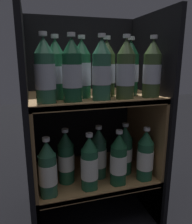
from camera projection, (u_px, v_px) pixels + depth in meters
fridge_back_wall at (83, 111)px, 1.16m from camera, size 0.58×0.02×0.93m
fridge_side_left at (28, 126)px, 0.90m from camera, size 0.02×0.41×0.93m
fridge_side_right at (148, 116)px, 1.06m from camera, size 0.02×0.41×0.93m
shelf_lower at (93, 180)px, 1.04m from camera, size 0.54×0.37×0.22m
shelf_upper at (93, 133)px, 0.99m from camera, size 0.54×0.37×0.59m
bottle_upper_front_0 at (45, 73)px, 0.75m from camera, size 0.07×0.07×0.24m
bottle_upper_front_1 at (72, 72)px, 0.78m from camera, size 0.07×0.07×0.24m
bottle_upper_front_2 at (101, 71)px, 0.81m from camera, size 0.07×0.07×0.24m
bottle_upper_front_3 at (126, 71)px, 0.84m from camera, size 0.07×0.07×0.24m
bottle_upper_front_4 at (152, 70)px, 0.87m from camera, size 0.07×0.07×0.24m
bottle_upper_back_0 at (56, 71)px, 0.84m from camera, size 0.07×0.07×0.24m
bottle_upper_back_1 at (82, 71)px, 0.87m from camera, size 0.07×0.07×0.24m
bottle_upper_back_2 at (107, 70)px, 0.90m from camera, size 0.07×0.07×0.24m
bottle_upper_back_3 at (130, 70)px, 0.92m from camera, size 0.07×0.07×0.24m
bottle_lower_front_0 at (48, 170)px, 0.84m from camera, size 0.07×0.07×0.24m
bottle_lower_front_1 at (90, 164)px, 0.89m from camera, size 0.07×0.07×0.24m
bottle_lower_front_2 at (118, 160)px, 0.92m from camera, size 0.07×0.07×0.24m
bottle_lower_front_3 at (145, 157)px, 0.96m from camera, size 0.07×0.07×0.24m
bottle_lower_back_0 at (66, 158)px, 0.94m from camera, size 0.07×0.07×0.24m
bottle_lower_back_1 at (99, 154)px, 0.98m from camera, size 0.07×0.07×0.24m
bottle_lower_back_2 at (125, 151)px, 1.01m from camera, size 0.07×0.07×0.24m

